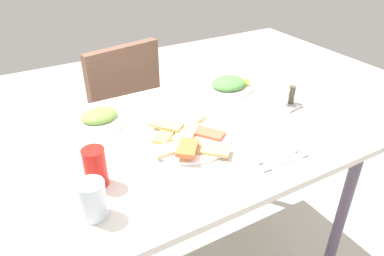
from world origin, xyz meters
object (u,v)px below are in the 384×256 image
(dining_table, at_px, (194,151))
(fork, at_px, (286,162))
(paper_napkin, at_px, (282,160))
(spoon, at_px, (278,156))
(soda_can, at_px, (95,167))
(salad_plate_rice, at_px, (99,117))
(dining_chair, at_px, (118,111))
(condiment_caddy, at_px, (288,100))
(salad_plate_greens, at_px, (229,84))
(pide_platter, at_px, (188,138))
(drinking_glass, at_px, (93,200))

(dining_table, distance_m, fork, 0.36)
(paper_napkin, height_order, spoon, spoon)
(soda_can, bearing_deg, salad_plate_rice, 71.93)
(dining_chair, xyz_separation_m, soda_can, (-0.35, -0.88, 0.32))
(dining_table, height_order, paper_napkin, paper_napkin)
(soda_can, height_order, fork, soda_can)
(condiment_caddy, bearing_deg, salad_plate_greens, 110.97)
(salad_plate_greens, bearing_deg, pide_platter, -142.03)
(spoon, bearing_deg, paper_napkin, -87.06)
(dining_table, bearing_deg, drinking_glass, -151.48)
(salad_plate_rice, height_order, drinking_glass, drinking_glass)
(fork, bearing_deg, dining_table, 117.57)
(dining_chair, bearing_deg, salad_plate_greens, -53.54)
(dining_table, xyz_separation_m, condiment_caddy, (0.43, -0.02, 0.12))
(condiment_caddy, bearing_deg, pide_platter, -177.11)
(soda_can, bearing_deg, paper_napkin, -18.04)
(dining_table, distance_m, condiment_caddy, 0.45)
(fork, bearing_deg, soda_can, 161.08)
(dining_chair, xyz_separation_m, fork, (0.21, -1.07, 0.26))
(salad_plate_greens, distance_m, spoon, 0.56)
(fork, distance_m, condiment_caddy, 0.40)
(soda_can, xyz_separation_m, condiment_caddy, (0.83, 0.10, -0.03))
(dining_chair, relative_size, soda_can, 7.32)
(pide_platter, relative_size, condiment_caddy, 3.13)
(condiment_caddy, bearing_deg, drinking_glass, -165.93)
(dining_chair, height_order, paper_napkin, dining_chair)
(salad_plate_rice, bearing_deg, soda_can, -108.07)
(dining_table, distance_m, pide_platter, 0.12)
(salad_plate_greens, distance_m, soda_can, 0.81)
(pide_platter, relative_size, paper_napkin, 2.58)
(dining_table, height_order, fork, fork)
(dining_chair, xyz_separation_m, salad_plate_greens, (0.38, -0.51, 0.28))
(dining_table, relative_size, condiment_caddy, 10.21)
(paper_napkin, relative_size, spoon, 0.78)
(pide_platter, height_order, salad_plate_greens, salad_plate_greens)
(pide_platter, distance_m, spoon, 0.31)
(dining_chair, height_order, fork, dining_chair)
(salad_plate_rice, height_order, soda_can, soda_can)
(spoon, bearing_deg, soda_can, 166.61)
(soda_can, height_order, condiment_caddy, soda_can)
(soda_can, relative_size, condiment_caddy, 1.15)
(pide_platter, relative_size, drinking_glass, 3.05)
(drinking_glass, xyz_separation_m, condiment_caddy, (0.87, 0.22, -0.03))
(pide_platter, distance_m, salad_plate_greens, 0.48)
(pide_platter, xyz_separation_m, drinking_glass, (-0.39, -0.19, 0.04))
(dining_table, distance_m, spoon, 0.33)
(soda_can, bearing_deg, pide_platter, 11.65)
(soda_can, xyz_separation_m, spoon, (0.55, -0.16, -0.06))
(salad_plate_rice, distance_m, drinking_glass, 0.52)
(salad_plate_greens, xyz_separation_m, paper_napkin, (-0.17, -0.55, -0.02))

